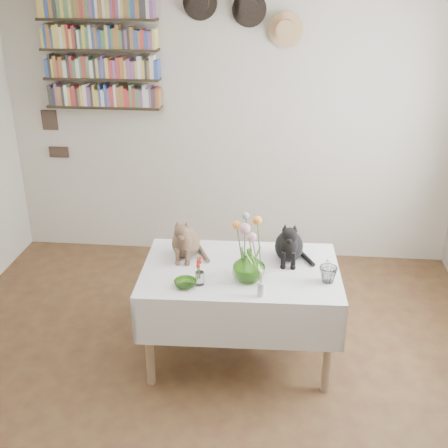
# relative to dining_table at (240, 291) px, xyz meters

# --- Properties ---
(room) EXTENTS (4.08, 4.58, 2.58)m
(room) POSITION_rel_dining_table_xyz_m (-0.22, -0.62, 0.73)
(room) COLOR brown
(room) RESTS_ON ground
(dining_table) EXTENTS (1.32, 0.87, 0.69)m
(dining_table) POSITION_rel_dining_table_xyz_m (0.00, 0.00, 0.00)
(dining_table) COLOR white
(dining_table) RESTS_ON room
(tabby_cat) EXTENTS (0.22, 0.27, 0.31)m
(tabby_cat) POSITION_rel_dining_table_xyz_m (-0.39, 0.15, 0.33)
(tabby_cat) COLOR brown
(tabby_cat) RESTS_ON dining_table
(black_cat) EXTENTS (0.21, 0.27, 0.31)m
(black_cat) POSITION_rel_dining_table_xyz_m (0.31, 0.16, 0.33)
(black_cat) COLOR black
(black_cat) RESTS_ON dining_table
(flower_vase) EXTENTS (0.22, 0.22, 0.21)m
(flower_vase) POSITION_rel_dining_table_xyz_m (0.06, -0.14, 0.28)
(flower_vase) COLOR #72BB3F
(flower_vase) RESTS_ON dining_table
(green_bowl) EXTENTS (0.15, 0.15, 0.04)m
(green_bowl) POSITION_rel_dining_table_xyz_m (-0.32, -0.27, 0.19)
(green_bowl) COLOR #72BB3F
(green_bowl) RESTS_ON dining_table
(drinking_glass) EXTENTS (0.14, 0.14, 0.11)m
(drinking_glass) POSITION_rel_dining_table_xyz_m (0.55, -0.12, 0.22)
(drinking_glass) COLOR white
(drinking_glass) RESTS_ON dining_table
(candlestick) EXTENTS (0.05, 0.05, 0.17)m
(candlestick) POSITION_rel_dining_table_xyz_m (0.15, -0.33, 0.23)
(candlestick) COLOR white
(candlestick) RESTS_ON dining_table
(berry_jar) EXTENTS (0.05, 0.05, 0.22)m
(berry_jar) POSITION_rel_dining_table_xyz_m (-0.24, -0.23, 0.27)
(berry_jar) COLOR white
(berry_jar) RESTS_ON dining_table
(porcelain_figurine) EXTENTS (0.05, 0.05, 0.09)m
(porcelain_figurine) POSITION_rel_dining_table_xyz_m (0.56, 0.03, 0.21)
(porcelain_figurine) COLOR white
(porcelain_figurine) RESTS_ON dining_table
(flower_bouquet) EXTENTS (0.17, 0.12, 0.39)m
(flower_bouquet) POSITION_rel_dining_table_xyz_m (0.06, -0.13, 0.51)
(flower_bouquet) COLOR #4C7233
(flower_bouquet) RESTS_ON flower_vase
(bookshelf_unit) EXTENTS (1.00, 0.16, 0.91)m
(bookshelf_unit) POSITION_rel_dining_table_xyz_m (-1.32, 1.54, 1.32)
(bookshelf_unit) COLOR black
(bookshelf_unit) RESTS_ON room
(wall_hats) EXTENTS (0.98, 0.09, 0.48)m
(wall_hats) POSITION_rel_dining_table_xyz_m (-0.10, 1.57, 1.65)
(wall_hats) COLOR black
(wall_hats) RESTS_ON room
(wall_art_plaques) EXTENTS (0.21, 0.02, 0.44)m
(wall_art_plaques) POSITION_rel_dining_table_xyz_m (-1.85, 1.61, 0.60)
(wall_art_plaques) COLOR #38281E
(wall_art_plaques) RESTS_ON room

